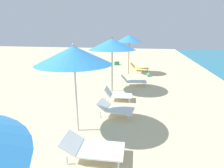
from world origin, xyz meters
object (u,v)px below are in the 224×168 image
object	(u,v)px
umbrella_third	(74,55)
lounger_fourth_shoreside	(133,81)
lounger_fourth_inland	(117,94)
cooler_box	(117,63)
lounger_third_inland	(93,148)
lounger_third_shoreside	(115,108)
umbrella_farthest	(129,39)
lounger_farthest_shoreside	(139,67)
umbrella_fourth	(112,44)
beach_ball	(149,75)

from	to	relation	value
umbrella_third	lounger_fourth_shoreside	bearing A→B (deg)	77.42
lounger_fourth_inland	cooler_box	world-z (taller)	lounger_fourth_inland
cooler_box	umbrella_third	bearing A→B (deg)	-85.06
lounger_third_inland	cooler_box	distance (m)	13.09
lounger_third_shoreside	umbrella_farthest	bearing A→B (deg)	98.37
lounger_fourth_shoreside	lounger_fourth_inland	distance (m)	2.47
lounger_farthest_shoreside	cooler_box	bearing A→B (deg)	137.57
lounger_fourth_inland	lounger_farthest_shoreside	bearing A→B (deg)	80.74
lounger_third_shoreside	umbrella_farthest	xyz separation A→B (m)	(-0.38, 7.13, 2.23)
lounger_fourth_shoreside	umbrella_fourth	bearing A→B (deg)	-140.22
lounger_fourth_shoreside	cooler_box	size ratio (longest dim) A/B	2.66
lounger_farthest_shoreside	beach_ball	distance (m)	1.98
lounger_third_shoreside	lounger_fourth_shoreside	bearing A→B (deg)	91.90
umbrella_third	lounger_third_inland	distance (m)	2.45
umbrella_third	umbrella_fourth	bearing A→B (deg)	87.21
lounger_fourth_inland	lounger_fourth_shoreside	bearing A→B (deg)	74.55
cooler_box	umbrella_farthest	bearing A→B (deg)	-66.19
beach_ball	cooler_box	size ratio (longest dim) A/B	0.48
umbrella_farthest	lounger_farthest_shoreside	distance (m)	2.63
umbrella_third	beach_ball	world-z (taller)	umbrella_third
umbrella_farthest	umbrella_third	bearing A→B (deg)	-93.72
umbrella_farthest	cooler_box	size ratio (longest dim) A/B	4.95
lounger_third_shoreside	lounger_third_inland	xyz separation A→B (m)	(-0.09, -2.28, -0.03)
lounger_third_inland	umbrella_farthest	xyz separation A→B (m)	(-0.29, 9.40, 2.26)
umbrella_third	lounger_third_shoreside	bearing A→B (deg)	52.02
lounger_third_inland	umbrella_fourth	bearing A→B (deg)	92.61
umbrella_third	lounger_third_inland	xyz separation A→B (m)	(0.83, -1.09, -2.02)
lounger_farthest_shoreside	cooler_box	size ratio (longest dim) A/B	2.59
lounger_third_inland	umbrella_farthest	size ratio (longest dim) A/B	0.52
umbrella_fourth	lounger_fourth_inland	distance (m)	2.52
lounger_fourth_shoreside	lounger_farthest_shoreside	xyz separation A→B (m)	(0.07, 4.27, -0.01)
lounger_third_shoreside	lounger_fourth_inland	distance (m)	1.61
lounger_fourth_shoreside	umbrella_farthest	size ratio (longest dim) A/B	0.54
umbrella_fourth	cooler_box	bearing A→B (deg)	98.93
umbrella_fourth	lounger_farthest_shoreside	bearing A→B (deg)	79.13
lounger_third_shoreside	lounger_third_inland	world-z (taller)	lounger_third_shoreside
lounger_fourth_inland	lounger_farthest_shoreside	world-z (taller)	lounger_farthest_shoreside
umbrella_fourth	lounger_third_shoreside	bearing A→B (deg)	-75.86
lounger_third_shoreside	cooler_box	world-z (taller)	lounger_third_shoreside
cooler_box	lounger_third_inland	bearing A→B (deg)	-81.85
umbrella_fourth	lounger_farthest_shoreside	distance (m)	5.89
lounger_fourth_shoreside	umbrella_farthest	distance (m)	3.87
umbrella_fourth	lounger_fourth_inland	xyz separation A→B (m)	(0.50, -1.29, -2.10)
lounger_fourth_inland	umbrella_farthest	bearing A→B (deg)	86.98
lounger_fourth_inland	beach_ball	bearing A→B (deg)	70.18
umbrella_farthest	cooler_box	distance (m)	4.53
umbrella_farthest	lounger_farthest_shoreside	size ratio (longest dim) A/B	1.91
lounger_fourth_shoreside	lounger_fourth_inland	xyz separation A→B (m)	(-0.46, -2.43, -0.03)
umbrella_third	lounger_fourth_shoreside	distance (m)	5.70
umbrella_third	lounger_fourth_inland	size ratio (longest dim) A/B	2.08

